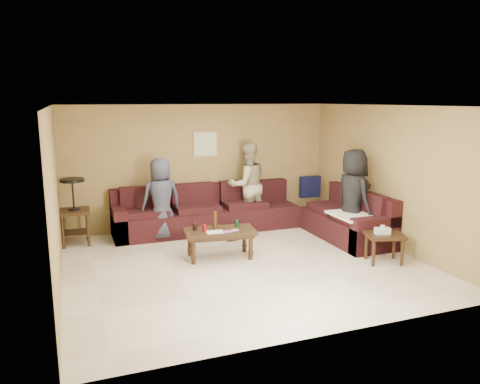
{
  "coord_description": "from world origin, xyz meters",
  "views": [
    {
      "loc": [
        -2.54,
        -6.69,
        2.6
      ],
      "look_at": [
        0.25,
        0.85,
        1.0
      ],
      "focal_mm": 35.0,
      "sensor_mm": 36.0,
      "label": 1
    }
  ],
  "objects_px": {
    "waste_bin": "(231,233)",
    "sectional_sofa": "(255,218)",
    "person_middle": "(247,185)",
    "end_table_left": "(74,210)",
    "coffee_table": "(220,234)",
    "side_table_right": "(384,238)",
    "person_right": "(353,197)",
    "person_left": "(161,199)"
  },
  "relations": [
    {
      "from": "waste_bin",
      "to": "sectional_sofa",
      "type": "bearing_deg",
      "value": 20.13
    },
    {
      "from": "sectional_sofa",
      "to": "person_middle",
      "type": "bearing_deg",
      "value": 85.7
    },
    {
      "from": "end_table_left",
      "to": "coffee_table",
      "type": "bearing_deg",
      "value": -35.88
    },
    {
      "from": "end_table_left",
      "to": "side_table_right",
      "type": "height_order",
      "value": "end_table_left"
    },
    {
      "from": "waste_bin",
      "to": "person_right",
      "type": "bearing_deg",
      "value": -24.65
    },
    {
      "from": "end_table_left",
      "to": "person_right",
      "type": "distance_m",
      "value": 5.05
    },
    {
      "from": "side_table_right",
      "to": "person_right",
      "type": "xyz_separation_m",
      "value": [
        0.12,
        1.1,
        0.45
      ]
    },
    {
      "from": "side_table_right",
      "to": "person_left",
      "type": "xyz_separation_m",
      "value": [
        -3.11,
        2.53,
        0.36
      ]
    },
    {
      "from": "sectional_sofa",
      "to": "person_middle",
      "type": "height_order",
      "value": "person_middle"
    },
    {
      "from": "person_right",
      "to": "side_table_right",
      "type": "bearing_deg",
      "value": 170.69
    },
    {
      "from": "sectional_sofa",
      "to": "person_left",
      "type": "distance_m",
      "value": 1.86
    },
    {
      "from": "end_table_left",
      "to": "person_middle",
      "type": "xyz_separation_m",
      "value": [
        3.36,
        0.04,
        0.24
      ]
    },
    {
      "from": "person_left",
      "to": "person_right",
      "type": "relative_size",
      "value": 0.89
    },
    {
      "from": "sectional_sofa",
      "to": "person_left",
      "type": "bearing_deg",
      "value": 170.83
    },
    {
      "from": "person_middle",
      "to": "side_table_right",
      "type": "bearing_deg",
      "value": 108.64
    },
    {
      "from": "sectional_sofa",
      "to": "coffee_table",
      "type": "bearing_deg",
      "value": -134.59
    },
    {
      "from": "coffee_table",
      "to": "end_table_left",
      "type": "bearing_deg",
      "value": 144.12
    },
    {
      "from": "end_table_left",
      "to": "waste_bin",
      "type": "relative_size",
      "value": 4.54
    },
    {
      "from": "side_table_right",
      "to": "waste_bin",
      "type": "xyz_separation_m",
      "value": [
        -1.91,
        2.03,
        -0.28
      ]
    },
    {
      "from": "sectional_sofa",
      "to": "person_middle",
      "type": "relative_size",
      "value": 2.65
    },
    {
      "from": "end_table_left",
      "to": "person_right",
      "type": "relative_size",
      "value": 0.7
    },
    {
      "from": "sectional_sofa",
      "to": "person_right",
      "type": "bearing_deg",
      "value": -38.22
    },
    {
      "from": "end_table_left",
      "to": "waste_bin",
      "type": "height_order",
      "value": "end_table_left"
    },
    {
      "from": "coffee_table",
      "to": "end_table_left",
      "type": "xyz_separation_m",
      "value": [
        -2.23,
        1.61,
        0.22
      ]
    },
    {
      "from": "side_table_right",
      "to": "person_left",
      "type": "height_order",
      "value": "person_left"
    },
    {
      "from": "sectional_sofa",
      "to": "waste_bin",
      "type": "relative_size",
      "value": 17.43
    },
    {
      "from": "end_table_left",
      "to": "sectional_sofa",
      "type": "bearing_deg",
      "value": -8.76
    },
    {
      "from": "side_table_right",
      "to": "person_left",
      "type": "distance_m",
      "value": 4.02
    },
    {
      "from": "coffee_table",
      "to": "person_right",
      "type": "height_order",
      "value": "person_right"
    },
    {
      "from": "person_left",
      "to": "person_right",
      "type": "distance_m",
      "value": 3.53
    },
    {
      "from": "sectional_sofa",
      "to": "end_table_left",
      "type": "height_order",
      "value": "end_table_left"
    },
    {
      "from": "person_left",
      "to": "person_middle",
      "type": "height_order",
      "value": "person_middle"
    },
    {
      "from": "sectional_sofa",
      "to": "person_middle",
      "type": "xyz_separation_m",
      "value": [
        0.04,
        0.55,
        0.55
      ]
    },
    {
      "from": "waste_bin",
      "to": "person_left",
      "type": "xyz_separation_m",
      "value": [
        -1.2,
        0.5,
        0.64
      ]
    },
    {
      "from": "sectional_sofa",
      "to": "end_table_left",
      "type": "relative_size",
      "value": 3.84
    },
    {
      "from": "sectional_sofa",
      "to": "waste_bin",
      "type": "bearing_deg",
      "value": -159.87
    },
    {
      "from": "end_table_left",
      "to": "person_right",
      "type": "bearing_deg",
      "value": -19.12
    },
    {
      "from": "end_table_left",
      "to": "person_left",
      "type": "xyz_separation_m",
      "value": [
        1.54,
        -0.22,
        0.14
      ]
    },
    {
      "from": "side_table_right",
      "to": "waste_bin",
      "type": "distance_m",
      "value": 2.8
    },
    {
      "from": "sectional_sofa",
      "to": "side_table_right",
      "type": "height_order",
      "value": "sectional_sofa"
    },
    {
      "from": "waste_bin",
      "to": "person_right",
      "type": "distance_m",
      "value": 2.34
    },
    {
      "from": "coffee_table",
      "to": "end_table_left",
      "type": "distance_m",
      "value": 2.76
    }
  ]
}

